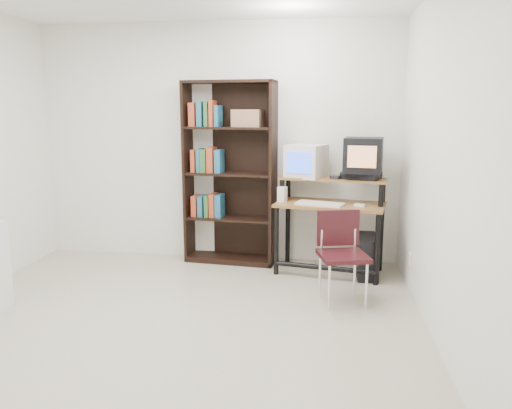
# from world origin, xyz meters

# --- Properties ---
(floor) EXTENTS (4.00, 4.00, 0.01)m
(floor) POSITION_xyz_m (0.00, 0.00, -0.01)
(floor) COLOR #BAB29A
(floor) RESTS_ON ground
(back_wall) EXTENTS (4.00, 0.01, 2.60)m
(back_wall) POSITION_xyz_m (0.00, 2.00, 1.30)
(back_wall) COLOR white
(back_wall) RESTS_ON floor
(right_wall) EXTENTS (0.01, 4.00, 2.60)m
(right_wall) POSITION_xyz_m (2.00, 0.00, 1.30)
(right_wall) COLOR white
(right_wall) RESTS_ON floor
(computer_desk) EXTENTS (1.17, 0.73, 0.98)m
(computer_desk) POSITION_xyz_m (1.25, 1.60, 0.67)
(computer_desk) COLOR brown
(computer_desk) RESTS_ON floor
(crt_monitor) EXTENTS (0.47, 0.47, 0.34)m
(crt_monitor) POSITION_xyz_m (0.99, 1.76, 1.14)
(crt_monitor) COLOR silver
(crt_monitor) RESTS_ON computer_desk
(vcr) EXTENTS (0.43, 0.38, 0.08)m
(vcr) POSITION_xyz_m (1.55, 1.64, 1.01)
(vcr) COLOR black
(vcr) RESTS_ON computer_desk
(crt_tv) EXTENTS (0.42, 0.41, 0.35)m
(crt_tv) POSITION_xyz_m (1.56, 1.62, 1.22)
(crt_tv) COLOR black
(crt_tv) RESTS_ON vcr
(cd_spindle) EXTENTS (0.12, 0.12, 0.05)m
(cd_spindle) POSITION_xyz_m (1.30, 1.61, 0.99)
(cd_spindle) COLOR #26262B
(cd_spindle) RESTS_ON computer_desk
(keyboard) EXTENTS (0.51, 0.35, 0.03)m
(keyboard) POSITION_xyz_m (1.15, 1.48, 0.74)
(keyboard) COLOR silver
(keyboard) RESTS_ON computer_desk
(mousepad) EXTENTS (0.26, 0.24, 0.01)m
(mousepad) POSITION_xyz_m (1.54, 1.43, 0.72)
(mousepad) COLOR black
(mousepad) RESTS_ON computer_desk
(mouse) EXTENTS (0.11, 0.09, 0.03)m
(mouse) POSITION_xyz_m (1.53, 1.45, 0.74)
(mouse) COLOR white
(mouse) RESTS_ON mousepad
(desk_speaker) EXTENTS (0.10, 0.10, 0.17)m
(desk_speaker) POSITION_xyz_m (0.76, 1.61, 0.80)
(desk_speaker) COLOR silver
(desk_speaker) RESTS_ON computer_desk
(pc_tower) EXTENTS (0.22, 0.46, 0.42)m
(pc_tower) POSITION_xyz_m (1.63, 1.51, 0.21)
(pc_tower) COLOR black
(pc_tower) RESTS_ON floor
(school_chair) EXTENTS (0.48, 0.48, 0.80)m
(school_chair) POSITION_xyz_m (1.34, 0.82, 0.49)
(school_chair) COLOR black
(school_chair) RESTS_ON floor
(bookshelf) EXTENTS (1.02, 0.44, 1.97)m
(bookshelf) POSITION_xyz_m (0.17, 1.86, 1.00)
(bookshelf) COLOR black
(bookshelf) RESTS_ON floor
(wall_outlet) EXTENTS (0.02, 0.08, 0.12)m
(wall_outlet) POSITION_xyz_m (1.99, 1.15, 0.30)
(wall_outlet) COLOR beige
(wall_outlet) RESTS_ON right_wall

